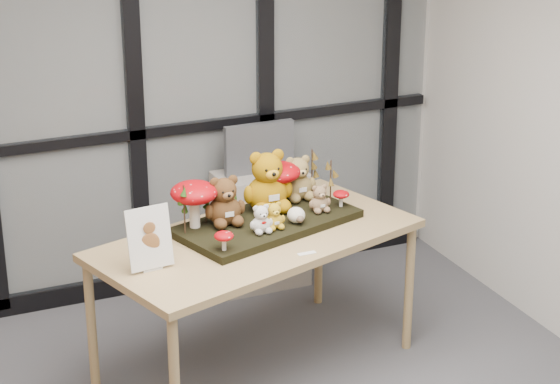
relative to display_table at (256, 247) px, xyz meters
name	(u,v)px	position (x,y,z in m)	size (l,w,h in m)	color
room_shell	(196,172)	(-0.74, -1.27, 0.95)	(5.00, 5.00, 5.00)	beige
glass_partition	(58,83)	(-0.74, 1.20, 0.68)	(4.90, 0.06, 2.78)	#2D383F
display_table	(256,247)	(0.00, 0.00, 0.00)	(1.88, 1.31, 0.80)	tan
diorama_tray	(267,223)	(0.10, 0.10, 0.09)	(0.98, 0.49, 0.04)	black
bear_pooh_yellow	(267,177)	(0.16, 0.23, 0.29)	(0.29, 0.26, 0.37)	#A26E06
bear_brown_medium	(224,198)	(-0.13, 0.13, 0.25)	(0.22, 0.20, 0.29)	#4F3116
bear_tan_back	(298,175)	(0.38, 0.31, 0.25)	(0.21, 0.19, 0.28)	olive
bear_small_yellow	(274,214)	(0.09, -0.03, 0.19)	(0.12, 0.11, 0.16)	gold
bear_white_bow	(261,217)	(0.01, -0.05, 0.19)	(0.13, 0.12, 0.17)	silver
bear_beige_small	(319,197)	(0.41, 0.09, 0.19)	(0.13, 0.12, 0.17)	#8A6B4A
plush_cream_hedgehog	(296,214)	(0.23, -0.01, 0.15)	(0.07, 0.07, 0.09)	white
mushroom_back_left	(194,202)	(-0.29, 0.15, 0.25)	(0.25, 0.25, 0.28)	#9B050A
mushroom_back_right	(279,181)	(0.25, 0.28, 0.24)	(0.24, 0.24, 0.27)	#9B050A
mushroom_front_left	(224,240)	(-0.25, -0.19, 0.16)	(0.10, 0.10, 0.11)	#9B050A
mushroom_front_right	(341,198)	(0.55, 0.10, 0.16)	(0.09, 0.09, 0.10)	#9B050A
sprig_green_far_left	(184,209)	(-0.36, 0.09, 0.24)	(0.05, 0.05, 0.27)	#12340B
sprig_green_mid_left	(206,203)	(-0.21, 0.19, 0.21)	(0.05, 0.05, 0.21)	#12340B
sprig_dry_far_right	(312,173)	(0.47, 0.32, 0.24)	(0.05, 0.05, 0.27)	brown
sprig_dry_mid_right	(331,181)	(0.54, 0.21, 0.23)	(0.05, 0.05, 0.24)	brown
sprig_green_centre	(231,195)	(-0.04, 0.25, 0.21)	(0.05, 0.05, 0.21)	#12340B
sign_holder	(150,241)	(-0.62, -0.17, 0.21)	(0.23, 0.09, 0.32)	silver
label_card	(307,253)	(0.15, -0.31, 0.07)	(0.10, 0.03, 0.00)	white
cabinet	(261,229)	(0.43, 0.99, -0.35)	(0.57, 0.33, 0.76)	#9F988E
monitor	(259,148)	(0.43, 1.01, 0.19)	(0.45, 0.05, 0.32)	#4D4F55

